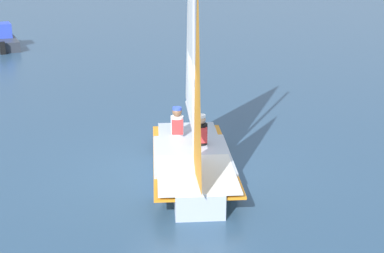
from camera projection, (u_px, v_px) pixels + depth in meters
ground_plane at (192, 174)px, 11.56m from camera, size 260.00×260.00×0.00m
sailboat_main at (192, 136)px, 11.34m from camera, size 4.54×2.65×6.06m
sailor_helm at (201, 138)px, 11.92m from camera, size 0.39×0.37×1.16m
sailor_crew at (177, 129)px, 12.48m from camera, size 0.39×0.37×1.16m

